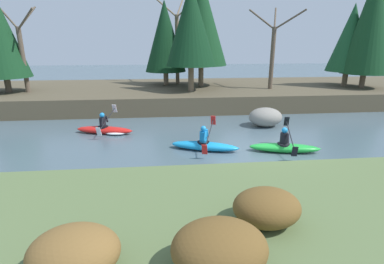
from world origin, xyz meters
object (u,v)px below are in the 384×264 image
kayaker_middle (205,145)px  boulder_midstream (265,117)px  kayaker_lead (285,147)px  kayaker_trailing (107,130)px

kayaker_middle → boulder_midstream: size_ratio=1.62×
kayaker_lead → boulder_midstream: (0.45, 3.68, 0.26)m
kayaker_middle → kayaker_trailing: same height
kayaker_lead → kayaker_middle: 3.14m
kayaker_lead → kayaker_middle: same height
kayaker_lead → kayaker_middle: size_ratio=1.01×
boulder_midstream → kayaker_lead: bearing=-96.9°
kayaker_lead → kayaker_trailing: size_ratio=1.00×
kayaker_middle → kayaker_trailing: bearing=167.0°
kayaker_trailing → boulder_midstream: bearing=17.7°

